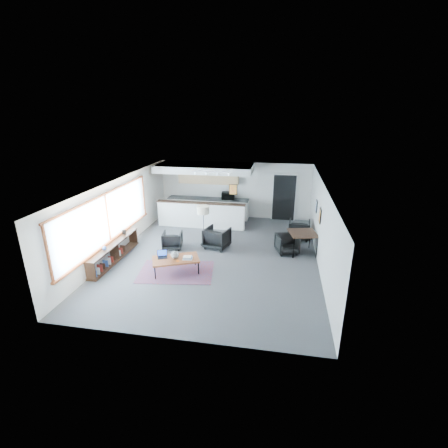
% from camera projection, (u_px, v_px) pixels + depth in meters
% --- Properties ---
extents(room, '(7.02, 9.02, 2.62)m').
position_uv_depth(room, '(215.00, 221.00, 11.03)').
color(room, '#48484B').
rests_on(room, ground).
extents(window, '(0.10, 5.95, 1.66)m').
position_uv_depth(window, '(107.00, 219.00, 10.72)').
color(window, '#8CBFFF').
rests_on(window, room).
extents(console, '(0.35, 3.00, 0.80)m').
position_uv_depth(console, '(114.00, 252.00, 10.94)').
color(console, black).
rests_on(console, floor).
extents(kitchenette, '(4.20, 1.96, 2.60)m').
position_uv_depth(kitchenette, '(206.00, 191.00, 14.64)').
color(kitchenette, white).
rests_on(kitchenette, floor).
extents(doorway, '(1.10, 0.12, 2.15)m').
position_uv_depth(doorway, '(284.00, 197.00, 14.83)').
color(doorway, black).
rests_on(doorway, room).
extents(track_light, '(1.60, 0.07, 0.15)m').
position_uv_depth(track_light, '(212.00, 172.00, 12.76)').
color(track_light, silver).
rests_on(track_light, room).
extents(wall_art_lower, '(0.03, 0.38, 0.48)m').
position_uv_depth(wall_art_lower, '(320.00, 216.00, 10.75)').
color(wall_art_lower, black).
rests_on(wall_art_lower, room).
extents(wall_art_upper, '(0.03, 0.34, 0.44)m').
position_uv_depth(wall_art_upper, '(316.00, 206.00, 11.97)').
color(wall_art_upper, black).
rests_on(wall_art_upper, room).
extents(kilim_rug, '(2.52, 1.90, 0.01)m').
position_uv_depth(kilim_rug, '(176.00, 272.00, 10.31)').
color(kilim_rug, '#5A3146').
rests_on(kilim_rug, floor).
extents(coffee_table, '(1.62, 1.29, 0.47)m').
position_uv_depth(coffee_table, '(176.00, 260.00, 10.17)').
color(coffee_table, brown).
rests_on(coffee_table, floor).
extents(laptop, '(0.37, 0.34, 0.22)m').
position_uv_depth(laptop, '(162.00, 255.00, 10.24)').
color(laptop, black).
rests_on(laptop, coffee_table).
extents(ceramic_pot, '(0.25, 0.25, 0.25)m').
position_uv_depth(ceramic_pot, '(175.00, 255.00, 10.12)').
color(ceramic_pot, gray).
rests_on(ceramic_pot, coffee_table).
extents(book_stack, '(0.32, 0.27, 0.09)m').
position_uv_depth(book_stack, '(188.00, 258.00, 10.11)').
color(book_stack, silver).
rests_on(book_stack, coffee_table).
extents(coaster, '(0.12, 0.12, 0.01)m').
position_uv_depth(coaster, '(178.00, 261.00, 9.98)').
color(coaster, '#E5590C').
rests_on(coaster, coffee_table).
extents(armchair_left, '(0.77, 0.74, 0.70)m').
position_uv_depth(armchair_left, '(172.00, 239.00, 11.94)').
color(armchair_left, black).
rests_on(armchair_left, floor).
extents(armchair_right, '(1.00, 0.97, 0.85)m').
position_uv_depth(armchair_right, '(217.00, 237.00, 11.99)').
color(armchair_right, black).
rests_on(armchair_right, floor).
extents(floor_lamp, '(0.59, 0.59, 1.55)m').
position_uv_depth(floor_lamp, '(203.00, 211.00, 11.90)').
color(floor_lamp, black).
rests_on(floor_lamp, floor).
extents(dining_table, '(1.12, 1.12, 0.78)m').
position_uv_depth(dining_table, '(303.00, 234.00, 11.44)').
color(dining_table, black).
rests_on(dining_table, floor).
extents(dining_chair_near, '(0.77, 0.75, 0.64)m').
position_uv_depth(dining_chair_near, '(287.00, 244.00, 11.58)').
color(dining_chair_near, black).
rests_on(dining_chair_near, floor).
extents(dining_chair_far, '(0.72, 0.68, 0.71)m').
position_uv_depth(dining_chair_far, '(299.00, 230.00, 12.85)').
color(dining_chair_far, black).
rests_on(dining_chair_far, floor).
extents(microwave, '(0.62, 0.38, 0.40)m').
position_uv_depth(microwave, '(228.00, 195.00, 14.98)').
color(microwave, black).
rests_on(microwave, kitchenette).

